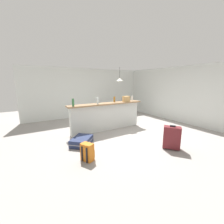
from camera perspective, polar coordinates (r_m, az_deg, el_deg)
The scene contains 16 objects.
ground_plane at distance 5.58m, azimuth 3.62°, elevation -7.51°, with size 13.00×13.00×0.05m, color gray.
wall_back at distance 7.98m, azimuth -9.00°, elevation 7.54°, with size 6.60×0.10×2.50m, color silver.
wall_right at distance 7.65m, azimuth 21.61°, elevation 6.70°, with size 0.10×6.00×2.50m, color silver.
partition_half_wall at distance 5.52m, azimuth -2.01°, elevation -2.07°, with size 2.80×0.20×0.99m, color silver.
bar_countertop at distance 5.42m, azimuth -2.04°, elevation 3.28°, with size 2.96×0.40×0.05m, color #93704C.
bottle_green at distance 4.82m, azimuth -15.05°, elevation 3.62°, with size 0.07×0.07×0.25m, color #2D6B38.
bottle_clear at distance 5.17m, azimuth -5.72°, elevation 4.39°, with size 0.07×0.07×0.23m, color silver.
bottle_amber at distance 5.68m, azimuth 0.93°, elevation 5.00°, with size 0.07×0.07×0.21m, color #9E661E.
bottle_white at distance 6.09m, azimuth 7.95°, elevation 5.38°, with size 0.06×0.06×0.22m, color silver.
grocery_bag at distance 5.82m, azimuth 5.61°, elevation 5.15°, with size 0.26×0.18×0.22m, color tan.
dining_table at distance 7.16m, azimuth 3.33°, elevation 2.34°, with size 1.10×0.80×0.74m.
dining_chair_near_partition at distance 6.78m, azimuth 5.89°, elevation 0.64°, with size 0.46×0.46×0.93m.
pendant_lamp at distance 7.08m, azimuth 3.01°, elevation 12.61°, with size 0.34×0.34×0.69m.
suitcase_flat_navy at distance 4.43m, azimuth -11.80°, elevation -11.07°, with size 0.83×0.84×0.22m.
suitcase_upright_maroon at distance 4.33m, azimuth 22.43°, elevation -9.19°, with size 0.46×0.49×0.67m.
backpack_orange at distance 3.56m, azimuth -9.60°, elevation -15.31°, with size 0.32×0.33×0.42m.
Camera 1 is at (-3.03, -4.31, 1.81)m, focal length 23.26 mm.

